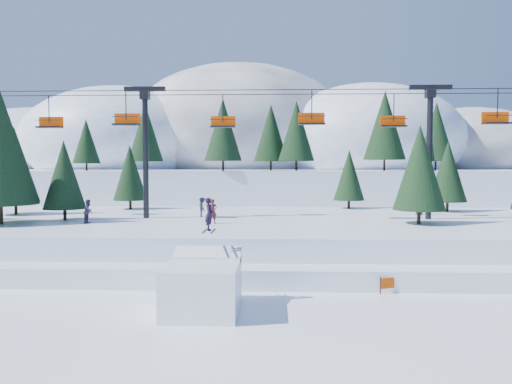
{
  "coord_description": "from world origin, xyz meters",
  "views": [
    {
      "loc": [
        1.15,
        -20.83,
        6.61
      ],
      "look_at": [
        0.13,
        6.0,
        5.2
      ],
      "focal_mm": 35.0,
      "sensor_mm": 36.0,
      "label": 1
    }
  ],
  "objects_px": {
    "jump_kicker": "(203,285)",
    "chairlift": "(280,131)",
    "banner_near": "(404,282)",
    "banner_far": "(453,277)"
  },
  "relations": [
    {
      "from": "banner_near",
      "to": "jump_kicker",
      "type": "bearing_deg",
      "value": -159.13
    },
    {
      "from": "jump_kicker",
      "to": "banner_far",
      "type": "relative_size",
      "value": 1.78
    },
    {
      "from": "banner_near",
      "to": "banner_far",
      "type": "distance_m",
      "value": 3.22
    },
    {
      "from": "jump_kicker",
      "to": "banner_near",
      "type": "distance_m",
      "value": 10.72
    },
    {
      "from": "banner_far",
      "to": "jump_kicker",
      "type": "bearing_deg",
      "value": -158.66
    },
    {
      "from": "banner_near",
      "to": "banner_far",
      "type": "bearing_deg",
      "value": 22.92
    },
    {
      "from": "banner_far",
      "to": "chairlift",
      "type": "bearing_deg",
      "value": 128.95
    },
    {
      "from": "chairlift",
      "to": "banner_far",
      "type": "distance_m",
      "value": 17.27
    },
    {
      "from": "jump_kicker",
      "to": "chairlift",
      "type": "height_order",
      "value": "chairlift"
    },
    {
      "from": "jump_kicker",
      "to": "chairlift",
      "type": "distance_m",
      "value": 18.86
    }
  ]
}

